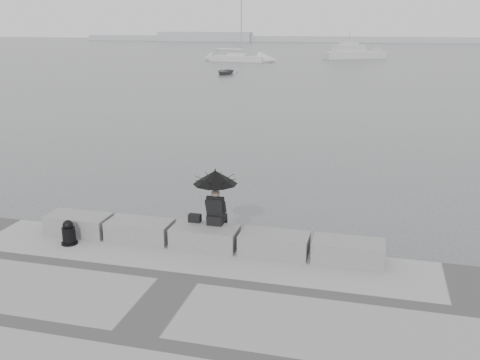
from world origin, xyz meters
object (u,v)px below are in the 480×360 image
(mooring_bollard, at_px, (69,234))
(dinghy, at_px, (225,72))
(motor_cruiser, at_px, (354,53))
(seated_person, at_px, (215,185))
(sailboat_left, at_px, (238,58))

(mooring_bollard, distance_m, dinghy, 49.95)
(motor_cruiser, bearing_deg, seated_person, -118.09)
(seated_person, xyz_separation_m, sailboat_left, (-17.46, 68.79, -1.47))
(sailboat_left, bearing_deg, motor_cruiser, 43.93)
(mooring_bollard, bearing_deg, sailboat_left, 101.35)
(seated_person, bearing_deg, dinghy, 105.38)
(seated_person, bearing_deg, motor_cruiser, 90.10)
(mooring_bollard, bearing_deg, seated_person, 15.79)
(seated_person, xyz_separation_m, dinghy, (-13.54, 47.94, -1.69))
(sailboat_left, xyz_separation_m, motor_cruiser, (16.78, 10.98, 0.38))
(sailboat_left, height_order, dinghy, sailboat_left)
(motor_cruiser, relative_size, dinghy, 2.92)
(seated_person, distance_m, sailboat_left, 70.99)
(motor_cruiser, bearing_deg, mooring_bollard, -120.54)
(mooring_bollard, relative_size, dinghy, 0.18)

